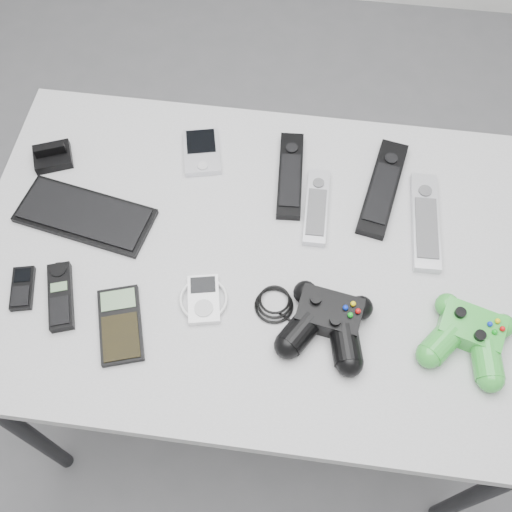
# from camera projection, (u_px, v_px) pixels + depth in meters

# --- Properties ---
(floor) EXTENTS (3.50, 3.50, 0.00)m
(floor) POSITION_uv_depth(u_px,v_px,m) (243.00, 354.00, 1.89)
(floor) COLOR slate
(floor) RESTS_ON ground
(desk) EXTENTS (1.16, 0.75, 0.78)m
(desk) POSITION_uv_depth(u_px,v_px,m) (265.00, 270.00, 1.24)
(desk) COLOR #9C9C9F
(desk) RESTS_ON floor
(pda_keyboard) EXTENTS (0.29, 0.17, 0.02)m
(pda_keyboard) POSITION_uv_depth(u_px,v_px,m) (85.00, 215.00, 1.21)
(pda_keyboard) COLOR black
(pda_keyboard) RESTS_ON desk
(dock_bracket) EXTENTS (0.10, 0.09, 0.04)m
(dock_bracket) POSITION_uv_depth(u_px,v_px,m) (51.00, 153.00, 1.28)
(dock_bracket) COLOR black
(dock_bracket) RESTS_ON desk
(pda) EXTENTS (0.10, 0.13, 0.02)m
(pda) POSITION_uv_depth(u_px,v_px,m) (202.00, 152.00, 1.29)
(pda) COLOR silver
(pda) RESTS_ON desk
(remote_silver_a) EXTENTS (0.05, 0.18, 0.02)m
(remote_silver_a) POSITION_uv_depth(u_px,v_px,m) (317.00, 207.00, 1.22)
(remote_silver_a) COLOR silver
(remote_silver_a) RESTS_ON desk
(remote_black_a) EXTENTS (0.06, 0.22, 0.02)m
(remote_black_a) POSITION_uv_depth(u_px,v_px,m) (290.00, 175.00, 1.26)
(remote_black_a) COLOR black
(remote_black_a) RESTS_ON desk
(remote_black_b) EXTENTS (0.10, 0.25, 0.02)m
(remote_black_b) POSITION_uv_depth(u_px,v_px,m) (383.00, 187.00, 1.24)
(remote_black_b) COLOR black
(remote_black_b) RESTS_ON desk
(remote_silver_b) EXTENTS (0.06, 0.23, 0.02)m
(remote_silver_b) POSITION_uv_depth(u_px,v_px,m) (425.00, 221.00, 1.20)
(remote_silver_b) COLOR silver
(remote_silver_b) RESTS_ON desk
(mobile_phone) EXTENTS (0.06, 0.10, 0.02)m
(mobile_phone) POSITION_uv_depth(u_px,v_px,m) (22.00, 288.00, 1.13)
(mobile_phone) COLOR black
(mobile_phone) RESTS_ON desk
(cordless_handset) EXTENTS (0.08, 0.14, 0.02)m
(cordless_handset) POSITION_uv_depth(u_px,v_px,m) (61.00, 296.00, 1.12)
(cordless_handset) COLOR black
(cordless_handset) RESTS_ON desk
(calculator) EXTENTS (0.12, 0.17, 0.02)m
(calculator) POSITION_uv_depth(u_px,v_px,m) (120.00, 325.00, 1.10)
(calculator) COLOR black
(calculator) RESTS_ON desk
(mp3_player) EXTENTS (0.11, 0.11, 0.02)m
(mp3_player) POSITION_uv_depth(u_px,v_px,m) (204.00, 299.00, 1.12)
(mp3_player) COLOR white
(mp3_player) RESTS_ON desk
(controller_black) EXTENTS (0.30, 0.21, 0.05)m
(controller_black) POSITION_uv_depth(u_px,v_px,m) (327.00, 321.00, 1.08)
(controller_black) COLOR black
(controller_black) RESTS_ON desk
(controller_green) EXTENTS (0.20, 0.20, 0.05)m
(controller_green) POSITION_uv_depth(u_px,v_px,m) (469.00, 335.00, 1.07)
(controller_green) COLOR green
(controller_green) RESTS_ON desk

